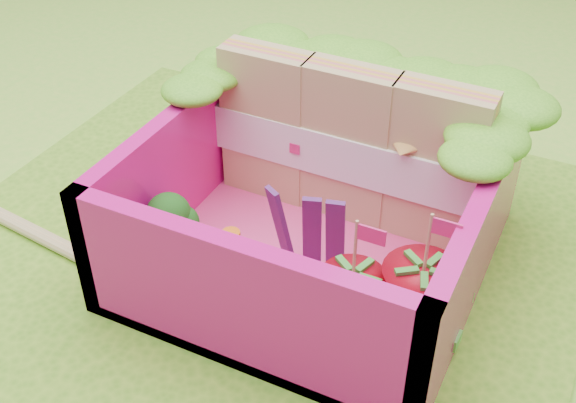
# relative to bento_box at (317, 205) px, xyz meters

# --- Properties ---
(ground) EXTENTS (14.00, 14.00, 0.00)m
(ground) POSITION_rel_bento_box_xyz_m (-0.25, -0.12, -0.31)
(ground) COLOR #7CCF3A
(ground) RESTS_ON ground
(placemat) EXTENTS (2.60, 2.60, 0.03)m
(placemat) POSITION_rel_bento_box_xyz_m (-0.25, -0.12, -0.29)
(placemat) COLOR #5C9C23
(placemat) RESTS_ON ground
(bento_floor) EXTENTS (1.30, 1.30, 0.05)m
(bento_floor) POSITION_rel_bento_box_xyz_m (0.00, 0.00, -0.25)
(bento_floor) COLOR #E73B84
(bento_floor) RESTS_ON placemat
(bento_box) EXTENTS (1.30, 1.30, 0.55)m
(bento_box) POSITION_rel_bento_box_xyz_m (0.00, 0.00, 0.00)
(bento_box) COLOR #D51281
(bento_box) RESTS_ON placemat
(lettuce_ruffle) EXTENTS (1.43, 0.77, 0.11)m
(lettuce_ruffle) POSITION_rel_bento_box_xyz_m (0.00, 0.47, 0.33)
(lettuce_ruffle) COLOR #3F981B
(lettuce_ruffle) RESTS_ON bento_box
(sandwich_stack) EXTENTS (1.21, 0.19, 0.67)m
(sandwich_stack) POSITION_rel_bento_box_xyz_m (0.00, 0.30, 0.10)
(sandwich_stack) COLOR tan
(sandwich_stack) RESTS_ON bento_floor
(broccoli) EXTENTS (0.30, 0.30, 0.27)m
(broccoli) POSITION_rel_bento_box_xyz_m (-0.47, -0.31, -0.03)
(broccoli) COLOR #7CAD54
(broccoli) RESTS_ON bento_floor
(carrot_sticks) EXTENTS (0.18, 0.10, 0.25)m
(carrot_sticks) POSITION_rel_bento_box_xyz_m (-0.26, -0.33, -0.10)
(carrot_sticks) COLOR orange
(carrot_sticks) RESTS_ON bento_floor
(purple_wedges) EXTENTS (0.28, 0.08, 0.38)m
(purple_wedges) POSITION_rel_bento_box_xyz_m (0.02, -0.12, -0.04)
(purple_wedges) COLOR #45164E
(purple_wedges) RESTS_ON bento_floor
(strawberry_left) EXTENTS (0.24, 0.24, 0.48)m
(strawberry_left) POSITION_rel_bento_box_xyz_m (0.28, -0.33, -0.10)
(strawberry_left) COLOR #BA0B26
(strawberry_left) RESTS_ON bento_floor
(strawberry_right) EXTENTS (0.28, 0.28, 0.52)m
(strawberry_right) POSITION_rel_bento_box_xyz_m (0.50, -0.25, -0.08)
(strawberry_right) COLOR #BA0B26
(strawberry_right) RESTS_ON bento_floor
(snap_peas) EXTENTS (0.57, 0.53, 0.05)m
(snap_peas) POSITION_rel_bento_box_xyz_m (0.41, -0.23, -0.20)
(snap_peas) COLOR green
(snap_peas) RESTS_ON bento_floor
(chopsticks) EXTENTS (2.49, 0.36, 0.05)m
(chopsticks) POSITION_rel_bento_box_xyz_m (-1.19, -0.39, -0.25)
(chopsticks) COLOR #DCB578
(chopsticks) RESTS_ON placemat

